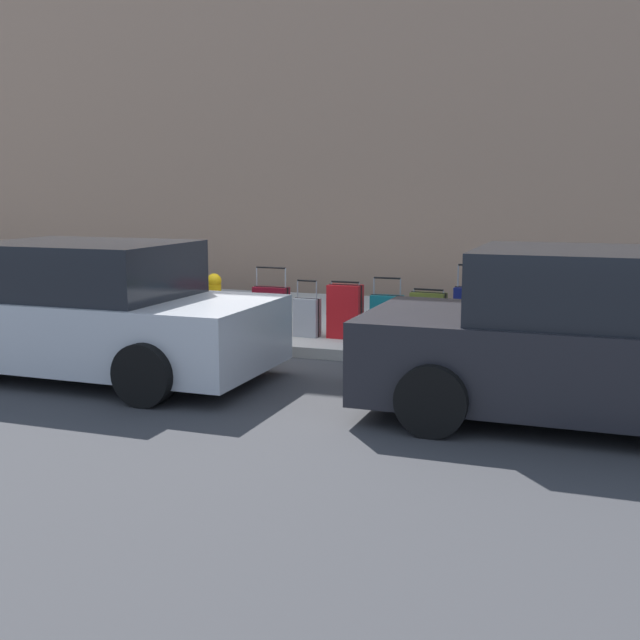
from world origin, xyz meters
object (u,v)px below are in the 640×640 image
at_px(suitcase_maroon_6, 271,310).
at_px(fire_hydrant, 214,300).
at_px(suitcase_red_4, 345,311).
at_px(parked_car_charcoal_0, 599,342).
at_px(suitcase_black_0, 511,321).
at_px(suitcase_navy_1, 469,317).
at_px(suitcase_silver_5, 307,317).
at_px(suitcase_olive_2, 428,318).
at_px(parked_car_silver_1, 86,313).
at_px(parking_meter, 598,284).
at_px(bollard_post, 172,304).
at_px(suitcase_teal_3, 387,317).

distance_m(suitcase_maroon_6, fire_hydrant, 0.89).
height_order(suitcase_red_4, parked_car_charcoal_0, parked_car_charcoal_0).
relative_size(suitcase_black_0, parked_car_charcoal_0, 0.23).
height_order(suitcase_navy_1, suitcase_silver_5, suitcase_navy_1).
distance_m(suitcase_olive_2, suitcase_silver_5, 1.64).
height_order(fire_hydrant, parked_car_charcoal_0, parked_car_charcoal_0).
relative_size(suitcase_black_0, parked_car_silver_1, 0.23).
distance_m(suitcase_olive_2, parking_meter, 2.14).
distance_m(bollard_post, parking_meter, 5.78).
relative_size(parking_meter, parked_car_charcoal_0, 0.30).
bearing_deg(suitcase_olive_2, suitcase_teal_3, -1.90).
distance_m(suitcase_black_0, suitcase_silver_5, 2.70).
height_order(suitcase_navy_1, parking_meter, parking_meter).
relative_size(suitcase_red_4, suitcase_silver_5, 1.00).
distance_m(suitcase_teal_3, parked_car_silver_1, 3.85).
bearing_deg(fire_hydrant, parked_car_charcoal_0, 154.34).
height_order(parked_car_charcoal_0, parked_car_silver_1, parked_car_charcoal_0).
bearing_deg(suitcase_teal_3, suitcase_olive_2, 178.10).
relative_size(suitcase_teal_3, suitcase_silver_5, 1.08).
bearing_deg(parked_car_charcoal_0, parking_meter, -89.02).
xyz_separation_m(suitcase_navy_1, fire_hydrant, (3.61, 0.02, 0.04)).
xyz_separation_m(suitcase_black_0, parking_meter, (-1.00, -0.25, 0.48)).
distance_m(suitcase_black_0, suitcase_red_4, 2.18).
relative_size(suitcase_maroon_6, parked_car_charcoal_0, 0.22).
height_order(suitcase_silver_5, bollard_post, suitcase_silver_5).
bearing_deg(bollard_post, parked_car_silver_1, 96.21).
distance_m(suitcase_silver_5, bollard_post, 2.04).
distance_m(fire_hydrant, bollard_post, 0.63).
distance_m(suitcase_silver_5, suitcase_maroon_6, 0.55).
distance_m(suitcase_navy_1, suitcase_olive_2, 0.54).
distance_m(parking_meter, parked_car_silver_1, 6.14).
distance_m(suitcase_navy_1, suitcase_teal_3, 1.10).
distance_m(suitcase_red_4, suitcase_maroon_6, 1.06).
relative_size(suitcase_olive_2, bollard_post, 1.01).
relative_size(suitcase_black_0, suitcase_navy_1, 0.92).
relative_size(parked_car_charcoal_0, parked_car_silver_1, 0.99).
relative_size(suitcase_navy_1, parked_car_charcoal_0, 0.25).
height_order(suitcase_teal_3, parked_car_charcoal_0, parked_car_charcoal_0).
relative_size(suitcase_black_0, suitcase_olive_2, 1.36).
distance_m(suitcase_black_0, suitcase_maroon_6, 3.24).
bearing_deg(parked_car_charcoal_0, suitcase_maroon_6, -29.81).
bearing_deg(suitcase_black_0, suitcase_navy_1, -2.20).
bearing_deg(suitcase_maroon_6, suitcase_red_4, -178.03).
xyz_separation_m(suitcase_black_0, parked_car_charcoal_0, (-1.05, 2.49, 0.26)).
bearing_deg(suitcase_teal_3, parked_car_charcoal_0, 136.23).
relative_size(suitcase_red_4, parked_car_charcoal_0, 0.18).
xyz_separation_m(suitcase_teal_3, fire_hydrant, (2.51, 0.07, 0.12)).
xyz_separation_m(suitcase_teal_3, bollard_post, (3.11, 0.22, 0.05)).
height_order(suitcase_olive_2, suitcase_red_4, suitcase_red_4).
height_order(suitcase_teal_3, parked_car_silver_1, parked_car_silver_1).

